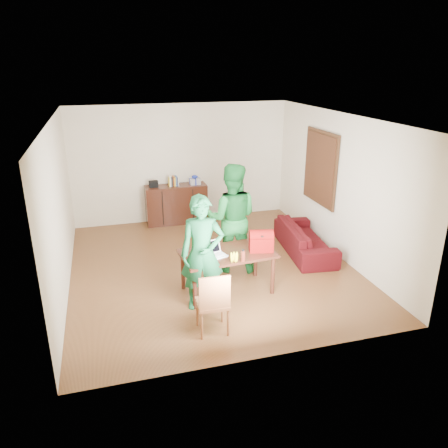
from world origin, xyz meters
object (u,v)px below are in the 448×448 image
object	(u,v)px
person_near	(202,254)
red_bag	(261,243)
table	(227,257)
person_far	(231,218)
sofa	(305,239)
chair	(213,314)
laptop	(216,254)
bottle	(243,255)

from	to	relation	value
person_near	red_bag	distance (m)	1.08
table	red_bag	world-z (taller)	red_bag
person_far	sofa	bearing A→B (deg)	-150.63
chair	table	bearing A→B (deg)	66.43
person_near	laptop	distance (m)	0.42
person_near	red_bag	bearing A→B (deg)	25.99
table	laptop	distance (m)	0.26
person_near	sofa	xyz separation A→B (m)	(2.41, 1.47, -0.61)
chair	red_bag	bearing A→B (deg)	45.30
person_far	table	bearing A→B (deg)	87.36
person_near	person_far	size ratio (longest dim) A/B	0.91
table	chair	world-z (taller)	chair
sofa	table	bearing A→B (deg)	126.70
red_bag	person_near	bearing A→B (deg)	-152.05
chair	bottle	size ratio (longest dim) A/B	4.74
laptop	red_bag	xyz separation A→B (m)	(0.75, 0.02, 0.10)
person_near	bottle	distance (m)	0.64
chair	laptop	distance (m)	1.10
table	red_bag	distance (m)	0.59
table	person_near	size ratio (longest dim) A/B	0.86
chair	red_bag	size ratio (longest dim) A/B	2.47
person_far	red_bag	world-z (taller)	person_far
person_near	table	bearing A→B (deg)	46.75
table	laptop	world-z (taller)	laptop
table	laptop	size ratio (longest dim) A/B	4.23
chair	bottle	bearing A→B (deg)	48.24
table	chair	distance (m)	1.22
table	sofa	distance (m)	2.24
chair	sofa	world-z (taller)	chair
person_near	sofa	distance (m)	2.89
person_far	sofa	size ratio (longest dim) A/B	1.03
person_far	bottle	size ratio (longest dim) A/B	9.87
chair	red_bag	world-z (taller)	red_bag
red_bag	sofa	distance (m)	1.90
chair	laptop	xyz separation A→B (m)	(0.31, 0.95, 0.46)
bottle	red_bag	distance (m)	0.51
bottle	sofa	xyz separation A→B (m)	(1.78, 1.49, -0.51)
bottle	chair	bearing A→B (deg)	-134.47
red_bag	sofa	bearing A→B (deg)	53.00
laptop	person_far	bearing A→B (deg)	42.15
table	red_bag	xyz separation A→B (m)	(0.54, -0.08, 0.22)
laptop	sofa	world-z (taller)	laptop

